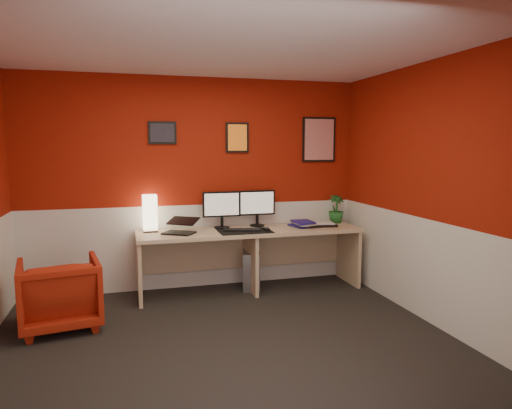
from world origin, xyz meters
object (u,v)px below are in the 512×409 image
object	(u,v)px
zen_tray	(321,225)
desk	(250,260)
monitor_left	(222,204)
armchair	(60,293)
pc_tower	(251,269)
shoji_lamp	(150,214)
potted_plant	(336,209)
laptop	(179,224)
monitor_right	(257,202)

from	to	relation	value
zen_tray	desk	bearing A→B (deg)	-179.46
desk	monitor_left	size ratio (longest dim) A/B	4.48
monitor_left	armchair	distance (m)	2.00
monitor_left	pc_tower	distance (m)	0.87
shoji_lamp	potted_plant	bearing A→B (deg)	-0.21
shoji_lamp	potted_plant	world-z (taller)	shoji_lamp
shoji_lamp	laptop	xyz separation A→B (m)	(0.30, -0.23, -0.09)
laptop	monitor_left	world-z (taller)	monitor_left
monitor_right	potted_plant	size ratio (longest dim) A/B	1.64
shoji_lamp	potted_plant	xyz separation A→B (m)	(2.31, -0.01, -0.02)
shoji_lamp	zen_tray	xyz separation A→B (m)	(2.02, -0.19, -0.18)
laptop	zen_tray	distance (m)	1.73
desk	monitor_left	xyz separation A→B (m)	(-0.30, 0.19, 0.66)
zen_tray	laptop	bearing A→B (deg)	-178.63
armchair	zen_tray	bearing A→B (deg)	-177.88
laptop	armchair	xyz separation A→B (m)	(-1.18, -0.56, -0.51)
desk	armchair	size ratio (longest dim) A/B	3.61
monitor_left	monitor_right	world-z (taller)	same
shoji_lamp	monitor_right	bearing A→B (deg)	1.10
desk	zen_tray	size ratio (longest dim) A/B	7.43
monitor_right	pc_tower	xyz separation A→B (m)	(-0.10, -0.10, -0.80)
potted_plant	pc_tower	size ratio (longest dim) A/B	0.79
desk	shoji_lamp	world-z (taller)	shoji_lamp
desk	shoji_lamp	bearing A→B (deg)	170.27
monitor_left	armchair	world-z (taller)	monitor_left
potted_plant	shoji_lamp	bearing A→B (deg)	179.79
laptop	monitor_left	distance (m)	0.60
desk	shoji_lamp	xyz separation A→B (m)	(-1.13, 0.19, 0.56)
zen_tray	monitor_left	bearing A→B (deg)	171.53
desk	shoji_lamp	size ratio (longest dim) A/B	6.50
monitor_left	pc_tower	size ratio (longest dim) A/B	1.29
monitor_right	armchair	bearing A→B (deg)	-159.26
shoji_lamp	armchair	distance (m)	1.33
monitor_right	shoji_lamp	bearing A→B (deg)	-178.90
laptop	armchair	distance (m)	1.40
monitor_left	zen_tray	xyz separation A→B (m)	(1.19, -0.18, -0.28)
monitor_right	pc_tower	bearing A→B (deg)	-136.72
potted_plant	laptop	bearing A→B (deg)	-173.80
laptop	monitor_right	world-z (taller)	monitor_right
monitor_left	pc_tower	bearing A→B (deg)	-10.85
armchair	shoji_lamp	bearing A→B (deg)	-147.71
shoji_lamp	monitor_left	world-z (taller)	monitor_left
desk	monitor_right	world-z (taller)	monitor_right
potted_plant	armchair	size ratio (longest dim) A/B	0.49
desk	monitor_right	bearing A→B (deg)	56.71
shoji_lamp	monitor_right	world-z (taller)	monitor_right
pc_tower	monitor_right	bearing A→B (deg)	56.95
zen_tray	potted_plant	bearing A→B (deg)	32.13
armchair	desk	bearing A→B (deg)	-173.11
desk	laptop	xyz separation A→B (m)	(-0.83, -0.03, 0.47)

